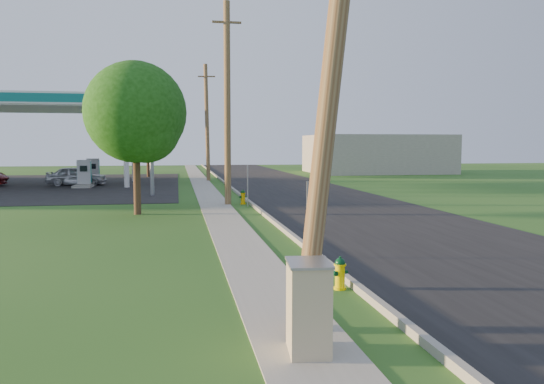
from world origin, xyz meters
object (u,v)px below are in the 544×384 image
object	(u,v)px
hydrant_mid	(243,197)
utility_cabinet	(308,308)
utility_pole_mid	(227,103)
tree_lot	(148,123)
fuel_pump_ne	(84,177)
price_pylon	(151,101)
car_silver	(77,176)
tree_verge	(138,116)
utility_pole_near	(337,21)
fuel_pump_se	(93,174)
utility_pole_far	(207,122)
hydrant_far	(227,185)
hydrant_near	(340,273)

from	to	relation	value
hydrant_mid	utility_cabinet	distance (m)	19.03
utility_pole_mid	tree_lot	xyz separation A→B (m)	(-4.98, 23.95, 0.02)
fuel_pump_ne	hydrant_mid	bearing A→B (deg)	-53.37
price_pylon	utility_cabinet	bearing A→B (deg)	-82.45
hydrant_mid	car_silver	distance (m)	17.60
utility_cabinet	tree_verge	bearing A→B (deg)	101.98
price_pylon	car_silver	bearing A→B (deg)	123.29
car_silver	tree_verge	bearing A→B (deg)	-157.67
utility_pole_near	fuel_pump_se	distance (m)	36.34
utility_pole_far	tree_lot	xyz separation A→B (m)	(-4.98, 5.95, 0.17)
fuel_pump_se	utility_cabinet	size ratio (longest dim) A/B	2.42
fuel_pump_se	hydrant_far	distance (m)	12.64
tree_lot	hydrant_far	distance (m)	16.80
fuel_pump_se	tree_verge	bearing A→B (deg)	-76.36
hydrant_far	fuel_pump_ne	bearing A→B (deg)	156.78
tree_verge	car_silver	world-z (taller)	tree_verge
fuel_pump_se	car_silver	bearing A→B (deg)	-104.96
hydrant_far	tree_verge	bearing A→B (deg)	-111.84
fuel_pump_ne	hydrant_far	distance (m)	10.51
utility_pole_mid	hydrant_mid	distance (m)	4.65
hydrant_near	utility_pole_near	bearing A→B (deg)	-109.83
price_pylon	fuel_pump_se	bearing A→B (deg)	113.50
tree_lot	hydrant_far	world-z (taller)	tree_lot
fuel_pump_ne	hydrant_mid	world-z (taller)	fuel_pump_ne
utility_pole_near	hydrant_near	bearing A→B (deg)	70.17
utility_pole_mid	car_silver	world-z (taller)	utility_pole_mid
utility_pole_far	tree_lot	bearing A→B (deg)	129.96
utility_pole_near	utility_pole_mid	xyz separation A→B (m)	(-0.00, 18.00, 0.15)
utility_pole_mid	hydrant_near	world-z (taller)	utility_pole_mid
hydrant_mid	car_silver	bearing A→B (deg)	126.15
price_pylon	hydrant_far	world-z (taller)	price_pylon
utility_pole_near	fuel_pump_ne	size ratio (longest dim) A/B	2.96
tree_verge	hydrant_far	size ratio (longest dim) A/B	9.33
fuel_pump_ne	utility_pole_far	bearing A→B (deg)	29.33
car_silver	tree_lot	bearing A→B (deg)	-21.23
utility_pole_near	utility_pole_far	size ratio (longest dim) A/B	1.00
price_pylon	hydrant_mid	size ratio (longest dim) A/B	9.28
price_pylon	hydrant_far	xyz separation A→B (m)	(4.66, 3.36, -5.10)
utility_pole_mid	fuel_pump_se	bearing A→B (deg)	117.63
hydrant_near	tree_lot	bearing A→B (deg)	98.26
tree_lot	hydrant_mid	bearing A→B (deg)	-76.54
hydrant_far	utility_cabinet	bearing A→B (deg)	-92.91
hydrant_far	utility_cabinet	xyz separation A→B (m)	(-1.41, -27.81, 0.33)
utility_pole_far	fuel_pump_ne	bearing A→B (deg)	-150.67
utility_pole_far	fuel_pump_ne	xyz separation A→B (m)	(-8.90, -5.00, -4.08)
utility_pole_mid	car_silver	bearing A→B (deg)	124.10
price_pylon	utility_pole_mid	bearing A→B (deg)	-54.66
fuel_pump_ne	utility_pole_near	bearing A→B (deg)	-73.98
tree_lot	tree_verge	bearing A→B (deg)	-87.97
utility_cabinet	tree_lot	bearing A→B (deg)	95.76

